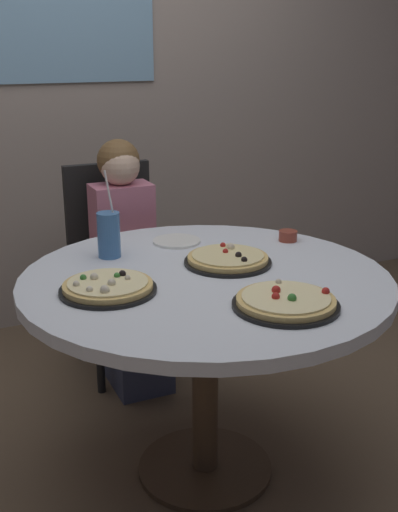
{
  "coord_description": "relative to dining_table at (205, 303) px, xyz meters",
  "views": [
    {
      "loc": [
        -0.86,
        -1.76,
        1.46
      ],
      "look_at": [
        0.0,
        0.05,
        0.8
      ],
      "focal_mm": 44.95,
      "sensor_mm": 36.0,
      "label": 1
    }
  ],
  "objects": [
    {
      "name": "sauce_bowl",
      "position": [
        0.45,
        0.21,
        0.12
      ],
      "size": [
        0.07,
        0.07,
        0.04
      ],
      "primitive_type": "cylinder",
      "color": "brown",
      "rests_on": "dining_table"
    },
    {
      "name": "ground_plane",
      "position": [
        0.0,
        0.0,
        -0.65
      ],
      "size": [
        8.0,
        8.0,
        0.0
      ],
      "primitive_type": "plane",
      "color": "brown"
    },
    {
      "name": "soda_cup",
      "position": [
        -0.22,
        0.32,
        0.18
      ],
      "size": [
        0.08,
        0.08,
        0.31
      ],
      "color": "#3F72B2",
      "rests_on": "dining_table"
    },
    {
      "name": "chair_wooden",
      "position": [
        0.0,
        0.94,
        -0.12
      ],
      "size": [
        0.41,
        0.41,
        0.95
      ],
      "color": "black",
      "rests_on": "ground_plane"
    },
    {
      "name": "pizza_pepperoni",
      "position": [
        0.09,
        -0.34,
        0.11
      ],
      "size": [
        0.31,
        0.31,
        0.05
      ],
      "color": "black",
      "rests_on": "dining_table"
    },
    {
      "name": "plate_small",
      "position": [
        0.06,
        0.37,
        0.1
      ],
      "size": [
        0.18,
        0.18,
        0.01
      ],
      "primitive_type": "cylinder",
      "color": "white",
      "rests_on": "dining_table"
    },
    {
      "name": "wall_with_window",
      "position": [
        0.0,
        1.62,
        0.8
      ],
      "size": [
        5.2,
        0.14,
        2.9
      ],
      "color": "#A8998E",
      "rests_on": "ground_plane"
    },
    {
      "name": "diner_child",
      "position": [
        -0.0,
        0.76,
        -0.17
      ],
      "size": [
        0.26,
        0.41,
        1.08
      ],
      "color": "#3F4766",
      "rests_on": "ground_plane"
    },
    {
      "name": "pizza_cheese",
      "position": [
        -0.33,
        -0.01,
        0.11
      ],
      "size": [
        0.3,
        0.3,
        0.05
      ],
      "color": "black",
      "rests_on": "dining_table"
    },
    {
      "name": "dining_table",
      "position": [
        0.0,
        0.0,
        0.0
      ],
      "size": [
        1.21,
        1.21,
        0.75
      ],
      "color": "silver",
      "rests_on": "ground_plane"
    },
    {
      "name": "pizza_veggie",
      "position": [
        0.12,
        0.07,
        0.11
      ],
      "size": [
        0.3,
        0.3,
        0.05
      ],
      "color": "black",
      "rests_on": "dining_table"
    }
  ]
}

